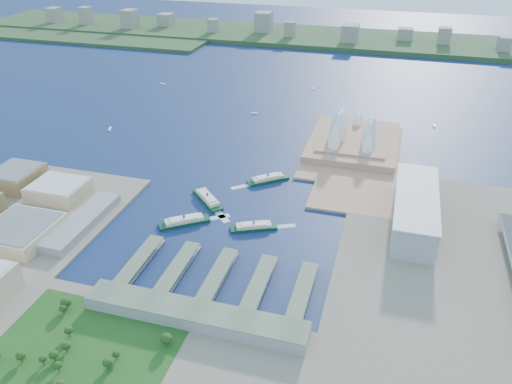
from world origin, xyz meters
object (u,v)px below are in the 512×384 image
(ferry_b, at_px, (268,177))
(ferry_d, at_px, (254,225))
(ferry_c, at_px, (184,220))
(opera_house, at_px, (355,127))
(toaster_building, at_px, (415,209))
(ferry_a, at_px, (208,197))

(ferry_b, bearing_deg, ferry_d, -32.38)
(ferry_b, distance_m, ferry_c, 143.01)
(opera_house, distance_m, ferry_c, 316.89)
(toaster_building, relative_size, ferry_a, 2.59)
(ferry_b, height_order, ferry_c, ferry_c)
(opera_house, xyz_separation_m, toaster_building, (90.00, -200.00, -11.50))
(ferry_b, bearing_deg, ferry_c, -66.71)
(opera_house, xyz_separation_m, ferry_d, (-82.59, -258.92, -27.03))
(toaster_building, bearing_deg, ferry_b, 163.25)
(ferry_b, bearing_deg, opera_house, 106.79)
(ferry_d, bearing_deg, ferry_b, -17.93)
(toaster_building, relative_size, ferry_c, 2.64)
(ferry_b, bearing_deg, toaster_building, 33.93)
(opera_house, height_order, ferry_b, opera_house)
(ferry_a, xyz_separation_m, ferry_d, (72.36, -43.38, -0.69))
(ferry_a, distance_m, ferry_d, 84.37)
(opera_house, height_order, ferry_c, opera_house)
(ferry_c, xyz_separation_m, ferry_d, (79.81, 11.90, -0.57))
(ferry_a, bearing_deg, ferry_c, -142.64)
(ferry_a, bearing_deg, opera_house, 9.33)
(opera_house, relative_size, ferry_a, 3.01)
(toaster_building, xyz_separation_m, ferry_d, (-172.59, -58.92, -15.53))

